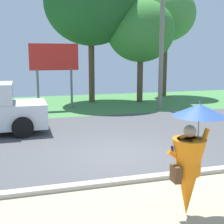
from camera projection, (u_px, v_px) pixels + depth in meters
name	position (u px, v px, depth m)	size (l,w,h in m)	color
ground_plane	(97.00, 132.00, 11.96)	(40.00, 22.00, 0.20)	#4C4C4F
monk_pedestrian	(190.00, 159.00, 5.52)	(1.05, 0.95, 2.13)	orange
utility_pole	(162.00, 37.00, 16.02)	(1.80, 0.24, 7.30)	gray
roadside_billboard	(54.00, 62.00, 16.48)	(2.60, 0.12, 3.50)	slate
tree_left_far	(91.00, 3.00, 18.33)	(5.56, 5.56, 8.51)	brown
tree_center_back	(166.00, 15.00, 21.26)	(4.05, 4.05, 7.50)	brown
tree_right_mid	(141.00, 31.00, 18.62)	(4.08, 4.08, 6.18)	brown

